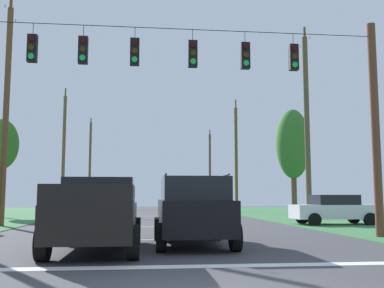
{
  "coord_description": "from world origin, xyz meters",
  "views": [
    {
      "loc": [
        -0.91,
        -6.29,
        1.44
      ],
      "look_at": [
        0.95,
        10.29,
        3.34
      ],
      "focal_mm": 43.16,
      "sensor_mm": 36.0,
      "label": 1
    }
  ],
  "objects_px": {
    "tree_roadside_right": "(0,145)",
    "utility_pole_near_left": "(210,169)",
    "overhead_signal_span": "(172,106)",
    "utility_pole_distant_right": "(64,150)",
    "tree_roadside_far_right": "(293,145)",
    "distant_car_crossing_white": "(335,209)",
    "utility_pole_far_left": "(6,111)",
    "pickup_truck": "(98,214)",
    "utility_pole_far_right": "(236,156)",
    "utility_pole_mid_right": "(307,125)",
    "utility_pole_distant_left": "(90,164)",
    "suv_black": "(193,209)"
  },
  "relations": [
    {
      "from": "tree_roadside_right",
      "to": "utility_pole_near_left",
      "type": "bearing_deg",
      "value": 53.94
    },
    {
      "from": "overhead_signal_span",
      "to": "utility_pole_near_left",
      "type": "bearing_deg",
      "value": 79.74
    },
    {
      "from": "utility_pole_distant_right",
      "to": "tree_roadside_far_right",
      "type": "bearing_deg",
      "value": -27.49
    },
    {
      "from": "overhead_signal_span",
      "to": "distant_car_crossing_white",
      "type": "height_order",
      "value": "overhead_signal_span"
    },
    {
      "from": "utility_pole_far_left",
      "to": "distant_car_crossing_white",
      "type": "bearing_deg",
      "value": -2.34
    },
    {
      "from": "overhead_signal_span",
      "to": "utility_pole_distant_right",
      "type": "height_order",
      "value": "utility_pole_distant_right"
    },
    {
      "from": "pickup_truck",
      "to": "overhead_signal_span",
      "type": "bearing_deg",
      "value": 53.35
    },
    {
      "from": "utility_pole_far_right",
      "to": "pickup_truck",
      "type": "bearing_deg",
      "value": -108.67
    },
    {
      "from": "distant_car_crossing_white",
      "to": "tree_roadside_far_right",
      "type": "distance_m",
      "value": 10.78
    },
    {
      "from": "pickup_truck",
      "to": "tree_roadside_far_right",
      "type": "distance_m",
      "value": 23.68
    },
    {
      "from": "distant_car_crossing_white",
      "to": "utility_pole_near_left",
      "type": "bearing_deg",
      "value": 91.26
    },
    {
      "from": "utility_pole_mid_right",
      "to": "utility_pole_distant_right",
      "type": "xyz_separation_m",
      "value": [
        -15.97,
        17.45,
        0.17
      ]
    },
    {
      "from": "overhead_signal_span",
      "to": "utility_pole_mid_right",
      "type": "height_order",
      "value": "utility_pole_mid_right"
    },
    {
      "from": "overhead_signal_span",
      "to": "utility_pole_distant_left",
      "type": "bearing_deg",
      "value": 99.62
    },
    {
      "from": "overhead_signal_span",
      "to": "tree_roadside_right",
      "type": "height_order",
      "value": "overhead_signal_span"
    },
    {
      "from": "overhead_signal_span",
      "to": "utility_pole_near_left",
      "type": "height_order",
      "value": "utility_pole_near_left"
    },
    {
      "from": "overhead_signal_span",
      "to": "utility_pole_mid_right",
      "type": "relative_size",
      "value": 1.35
    },
    {
      "from": "suv_black",
      "to": "utility_pole_distant_left",
      "type": "relative_size",
      "value": 0.42
    },
    {
      "from": "overhead_signal_span",
      "to": "tree_roadside_far_right",
      "type": "relative_size",
      "value": 1.89
    },
    {
      "from": "distant_car_crossing_white",
      "to": "utility_pole_distant_left",
      "type": "height_order",
      "value": "utility_pole_distant_left"
    },
    {
      "from": "pickup_truck",
      "to": "utility_pole_mid_right",
      "type": "xyz_separation_m",
      "value": [
        10.27,
        11.71,
        4.39
      ]
    },
    {
      "from": "utility_pole_distant_left",
      "to": "utility_pole_far_left",
      "type": "bearing_deg",
      "value": -90.36
    },
    {
      "from": "suv_black",
      "to": "utility_pole_distant_left",
      "type": "xyz_separation_m",
      "value": [
        -8.0,
        46.21,
        4.57
      ]
    },
    {
      "from": "overhead_signal_span",
      "to": "pickup_truck",
      "type": "xyz_separation_m",
      "value": [
        -2.19,
        -2.95,
        -3.57
      ]
    },
    {
      "from": "suv_black",
      "to": "tree_roadside_right",
      "type": "bearing_deg",
      "value": 119.78
    },
    {
      "from": "utility_pole_far_left",
      "to": "tree_roadside_right",
      "type": "distance_m",
      "value": 10.81
    },
    {
      "from": "suv_black",
      "to": "utility_pole_near_left",
      "type": "xyz_separation_m",
      "value": [
        7.5,
        46.05,
        4.02
      ]
    },
    {
      "from": "distant_car_crossing_white",
      "to": "tree_roadside_far_right",
      "type": "xyz_separation_m",
      "value": [
        1.22,
        9.76,
        4.43
      ]
    },
    {
      "from": "utility_pole_near_left",
      "to": "utility_pole_mid_right",
      "type": "bearing_deg",
      "value": -89.86
    },
    {
      "from": "tree_roadside_right",
      "to": "overhead_signal_span",
      "type": "bearing_deg",
      "value": -58.82
    },
    {
      "from": "utility_pole_distant_left",
      "to": "tree_roadside_far_right",
      "type": "height_order",
      "value": "utility_pole_distant_left"
    },
    {
      "from": "pickup_truck",
      "to": "utility_pole_near_left",
      "type": "relative_size",
      "value": 0.53
    },
    {
      "from": "utility_pole_near_left",
      "to": "tree_roadside_right",
      "type": "xyz_separation_m",
      "value": [
        -18.96,
        -26.03,
        0.0
      ]
    },
    {
      "from": "utility_pole_near_left",
      "to": "utility_pole_distant_right",
      "type": "relative_size",
      "value": 0.92
    },
    {
      "from": "utility_pole_mid_right",
      "to": "utility_pole_far_left",
      "type": "distance_m",
      "value": 15.85
    },
    {
      "from": "utility_pole_distant_left",
      "to": "tree_roadside_right",
      "type": "bearing_deg",
      "value": -97.51
    },
    {
      "from": "utility_pole_mid_right",
      "to": "utility_pole_distant_left",
      "type": "xyz_separation_m",
      "value": [
        -15.59,
        35.55,
        0.27
      ]
    },
    {
      "from": "utility_pole_far_left",
      "to": "utility_pole_far_right",
      "type": "bearing_deg",
      "value": 50.63
    },
    {
      "from": "utility_pole_far_left",
      "to": "utility_pole_distant_right",
      "type": "xyz_separation_m",
      "value": [
        -0.15,
        18.4,
        -0.15
      ]
    },
    {
      "from": "tree_roadside_right",
      "to": "tree_roadside_far_right",
      "type": "height_order",
      "value": "tree_roadside_far_right"
    },
    {
      "from": "utility_pole_far_left",
      "to": "utility_pole_distant_left",
      "type": "height_order",
      "value": "utility_pole_far_left"
    },
    {
      "from": "utility_pole_mid_right",
      "to": "suv_black",
      "type": "bearing_deg",
      "value": -125.45
    },
    {
      "from": "distant_car_crossing_white",
      "to": "utility_pole_distant_right",
      "type": "distance_m",
      "value": 25.78
    },
    {
      "from": "suv_black",
      "to": "distant_car_crossing_white",
      "type": "xyz_separation_m",
      "value": [
        8.31,
        9.04,
        -0.27
      ]
    },
    {
      "from": "tree_roadside_far_right",
      "to": "tree_roadside_right",
      "type": "bearing_deg",
      "value": 176.66
    },
    {
      "from": "utility_pole_distant_right",
      "to": "overhead_signal_span",
      "type": "bearing_deg",
      "value": -73.25
    },
    {
      "from": "overhead_signal_span",
      "to": "utility_pole_distant_left",
      "type": "xyz_separation_m",
      "value": [
        -7.51,
        44.31,
        1.09
      ]
    },
    {
      "from": "overhead_signal_span",
      "to": "utility_pole_distant_left",
      "type": "distance_m",
      "value": 44.95
    },
    {
      "from": "utility_pole_distant_right",
      "to": "tree_roadside_far_right",
      "type": "distance_m",
      "value": 20.19
    },
    {
      "from": "overhead_signal_span",
      "to": "distant_car_crossing_white",
      "type": "distance_m",
      "value": 11.94
    }
  ]
}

